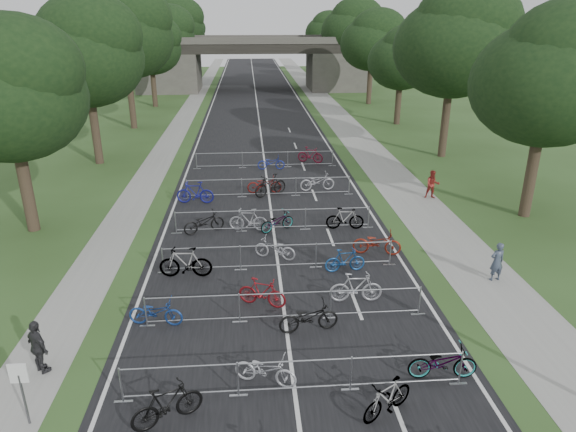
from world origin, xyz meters
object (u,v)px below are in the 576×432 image
overpass_bridge (254,63)px  park_sign (20,383)px  pedestrian_b (432,185)px  pedestrian_c (38,347)px  pedestrian_a (497,262)px

overpass_bridge → park_sign: size_ratio=16.99×
pedestrian_b → park_sign: bearing=-127.5°
overpass_bridge → pedestrian_c: size_ratio=18.50×
park_sign → pedestrian_b: size_ratio=1.13×
pedestrian_a → pedestrian_c: bearing=7.3°
pedestrian_a → pedestrian_b: (0.78, 9.57, 0.01)m
pedestrian_a → pedestrian_c: 16.13m
pedestrian_b → pedestrian_c: size_ratio=0.96×
park_sign → pedestrian_c: bearing=101.0°
pedestrian_b → pedestrian_c: (-16.32, -13.91, 0.03)m
pedestrian_b → pedestrian_c: bearing=-132.1°
park_sign → pedestrian_a: (15.14, 6.40, -0.48)m
pedestrian_c → pedestrian_a: bearing=-122.5°
park_sign → pedestrian_c: (-0.40, 2.07, -0.43)m
overpass_bridge → pedestrian_c: (-7.20, -59.93, -2.70)m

